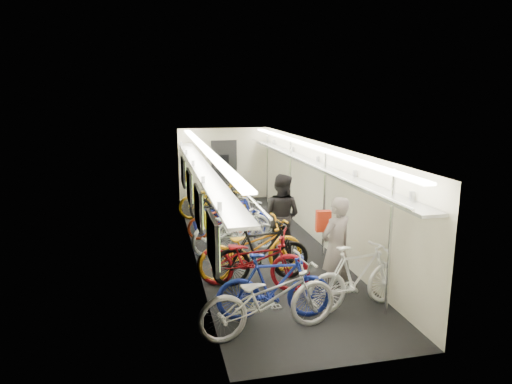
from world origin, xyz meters
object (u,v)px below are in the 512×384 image
bicycle_0 (269,298)px  passenger_near (336,248)px  passenger_mid (281,215)px  backpack (323,221)px  bicycle_1 (274,286)px

bicycle_0 → passenger_near: (1.44, 0.97, 0.33)m
bicycle_0 → passenger_mid: size_ratio=1.18×
passenger_near → passenger_mid: (-0.35, 2.21, 0.01)m
bicycle_0 → passenger_near: 1.77m
passenger_mid → backpack: bearing=138.3°
bicycle_1 → passenger_near: (1.25, 0.56, 0.35)m
passenger_mid → backpack: 1.89m
bicycle_0 → passenger_near: passenger_near is taller
backpack → bicycle_0: bearing=-126.3°
bicycle_1 → passenger_mid: passenger_mid is taller
backpack → passenger_near: bearing=-66.7°
passenger_mid → backpack: size_ratio=4.81×
bicycle_0 → bicycle_1: size_ratio=1.18×
bicycle_0 → bicycle_1: 0.46m
bicycle_1 → passenger_near: passenger_near is taller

